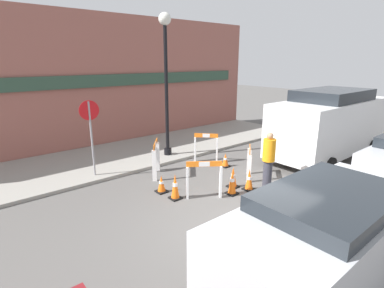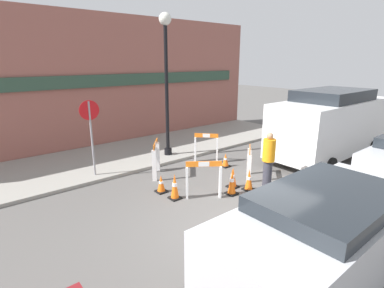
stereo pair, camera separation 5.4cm
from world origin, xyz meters
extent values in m
plane|color=#565451|center=(0.00, 0.00, 0.00)|extent=(60.00, 60.00, 0.00)
cube|color=gray|center=(0.00, 6.38, 0.05)|extent=(18.00, 3.77, 0.11)
cube|color=#93564C|center=(0.00, 8.35, 2.75)|extent=(18.00, 0.12, 5.50)
cube|color=#2D4738|center=(0.00, 8.24, 2.80)|extent=(16.20, 0.10, 0.50)
cylinder|color=black|center=(1.73, 5.22, 0.23)|extent=(0.29, 0.29, 0.24)
cylinder|color=black|center=(1.73, 5.22, 2.46)|extent=(0.13, 0.13, 4.71)
sphere|color=silver|center=(1.73, 5.22, 4.99)|extent=(0.44, 0.44, 0.44)
cylinder|color=gray|center=(-1.30, 4.95, 1.28)|extent=(0.06, 0.06, 2.34)
cylinder|color=red|center=(-1.30, 4.95, 2.18)|extent=(0.60, 0.08, 0.60)
cube|color=white|center=(2.74, 3.55, 0.47)|extent=(0.14, 0.13, 0.94)
cube|color=white|center=(2.19, 4.13, 0.47)|extent=(0.14, 0.13, 0.94)
cube|color=orange|center=(2.46, 3.84, 1.01)|extent=(0.60, 0.64, 0.15)
cube|color=white|center=(2.46, 3.84, 1.01)|extent=(0.20, 0.21, 0.13)
cube|color=white|center=(0.62, 4.24, 0.50)|extent=(0.14, 0.13, 1.00)
cube|color=white|center=(0.04, 3.53, 0.50)|extent=(0.14, 0.13, 1.00)
cube|color=orange|center=(0.33, 3.89, 1.07)|extent=(0.64, 0.77, 0.15)
cube|color=white|center=(0.33, 3.89, 1.07)|extent=(0.21, 0.25, 0.14)
cube|color=white|center=(0.06, 1.95, 0.45)|extent=(0.13, 0.14, 0.90)
cube|color=white|center=(0.80, 1.42, 0.45)|extent=(0.13, 0.14, 0.90)
cube|color=orange|center=(0.43, 1.68, 0.98)|extent=(0.80, 0.58, 0.15)
cube|color=white|center=(0.43, 1.68, 0.98)|extent=(0.25, 0.19, 0.14)
cube|color=white|center=(2.21, 1.61, 0.44)|extent=(0.13, 0.14, 0.88)
cube|color=white|center=(2.75, 2.06, 0.44)|extent=(0.13, 0.14, 0.88)
cube|color=orange|center=(2.48, 1.83, 0.96)|extent=(0.60, 0.51, 0.15)
cube|color=white|center=(2.48, 1.83, 0.96)|extent=(0.20, 0.17, 0.14)
cube|color=black|center=(1.19, 1.35, 0.02)|extent=(0.30, 0.30, 0.04)
cone|color=orange|center=(1.19, 1.35, 0.39)|extent=(0.23, 0.23, 0.71)
cylinder|color=white|center=(1.19, 1.35, 0.43)|extent=(0.13, 0.13, 0.10)
cube|color=black|center=(-0.21, 2.14, 0.02)|extent=(0.30, 0.30, 0.04)
cone|color=orange|center=(-0.21, 2.14, 0.38)|extent=(0.22, 0.22, 0.68)
cylinder|color=white|center=(-0.21, 2.14, 0.41)|extent=(0.13, 0.13, 0.09)
cube|color=black|center=(1.78, 1.24, 0.02)|extent=(0.30, 0.30, 0.04)
cone|color=orange|center=(1.78, 1.24, 0.34)|extent=(0.23, 0.23, 0.59)
cylinder|color=white|center=(1.78, 1.24, 0.37)|extent=(0.13, 0.13, 0.08)
cube|color=black|center=(-0.26, 2.72, 0.02)|extent=(0.30, 0.30, 0.04)
cone|color=orange|center=(-0.26, 2.72, 0.27)|extent=(0.22, 0.22, 0.47)
cylinder|color=white|center=(-0.26, 2.72, 0.30)|extent=(0.13, 0.13, 0.07)
cube|color=black|center=(1.56, 1.66, 0.02)|extent=(0.30, 0.30, 0.04)
cone|color=orange|center=(1.56, 1.66, 0.33)|extent=(0.23, 0.23, 0.58)
cylinder|color=white|center=(1.56, 1.66, 0.36)|extent=(0.13, 0.13, 0.08)
cube|color=black|center=(2.67, 3.05, 0.02)|extent=(0.30, 0.30, 0.04)
cone|color=orange|center=(2.67, 3.05, 0.27)|extent=(0.22, 0.22, 0.45)
cylinder|color=white|center=(2.67, 3.05, 0.29)|extent=(0.13, 0.13, 0.06)
cylinder|color=#33333D|center=(2.43, 1.09, 0.39)|extent=(0.36, 0.36, 0.79)
cylinder|color=orange|center=(2.43, 1.09, 1.12)|extent=(0.50, 0.50, 0.66)
sphere|color=tan|center=(2.43, 1.09, 1.54)|extent=(0.26, 0.26, 0.19)
cube|color=#B7BABF|center=(-0.16, -1.96, 0.86)|extent=(4.45, 1.75, 1.11)
cube|color=#1E2328|center=(-0.16, -1.96, 1.41)|extent=(2.45, 1.61, 0.51)
cylinder|color=black|center=(1.22, -1.08, 0.30)|extent=(0.60, 0.18, 0.60)
cylinder|color=black|center=(-1.54, -1.08, 0.30)|extent=(0.60, 0.18, 0.60)
cylinder|color=black|center=(3.62, -1.05, 0.30)|extent=(0.60, 0.18, 0.60)
cube|color=white|center=(6.44, 1.32, 1.25)|extent=(5.50, 2.00, 1.90)
cube|color=#1E2328|center=(6.44, 1.32, 2.20)|extent=(3.03, 1.84, 0.79)
cylinder|color=black|center=(8.14, 2.33, 0.30)|extent=(0.60, 0.18, 0.60)
cylinder|color=black|center=(8.14, 0.32, 0.30)|extent=(0.60, 0.18, 0.60)
cylinder|color=black|center=(4.73, 2.33, 0.30)|extent=(0.60, 0.18, 0.60)
cylinder|color=black|center=(4.73, 0.32, 0.30)|extent=(0.60, 0.18, 0.60)
camera|label=1|loc=(-4.60, -3.87, 3.65)|focal=28.00mm
camera|label=2|loc=(-4.56, -3.91, 3.65)|focal=28.00mm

